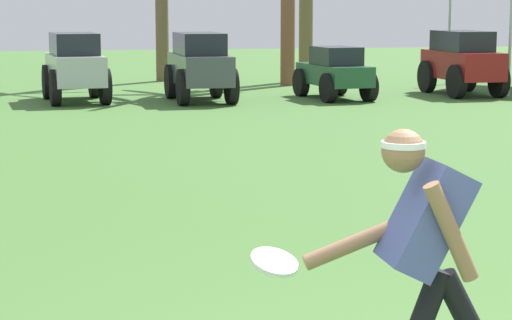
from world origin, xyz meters
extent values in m
cube|color=#4C5699|center=(0.57, 0.73, 0.96)|extent=(0.43, 0.35, 0.57)
sphere|color=#936B4C|center=(0.45, 0.73, 1.30)|extent=(0.21, 0.21, 0.21)
cylinder|color=white|center=(0.45, 0.73, 1.33)|extent=(0.22, 0.22, 0.03)
cylinder|color=#936B4C|center=(0.29, 0.91, 0.82)|extent=(0.57, 0.09, 0.27)
cylinder|color=#936B4C|center=(0.62, 0.53, 0.94)|extent=(0.28, 0.08, 0.49)
cylinder|color=white|center=(-0.13, 0.94, 0.73)|extent=(0.33, 0.32, 0.11)
cube|color=#B7BABF|center=(-0.73, 17.01, 0.66)|extent=(1.21, 2.43, 0.60)
cube|color=#1E232B|center=(-0.73, 17.06, 1.18)|extent=(1.01, 1.63, 0.44)
cylinder|color=black|center=(-1.29, 17.74, 0.36)|extent=(0.25, 0.73, 0.72)
cylinder|color=black|center=(-0.32, 17.83, 0.36)|extent=(0.25, 0.73, 0.72)
cylinder|color=black|center=(-1.14, 16.19, 0.36)|extent=(0.25, 0.73, 0.72)
cylinder|color=black|center=(-0.17, 16.28, 0.36)|extent=(0.25, 0.73, 0.72)
cube|color=#474C51|center=(1.78, 16.57, 0.66)|extent=(1.07, 2.39, 0.60)
cube|color=#1E232B|center=(1.78, 16.62, 1.18)|extent=(0.92, 1.58, 0.44)
cylinder|color=black|center=(1.26, 17.33, 0.36)|extent=(0.21, 0.73, 0.72)
cylinder|color=black|center=(2.24, 17.37, 0.36)|extent=(0.21, 0.73, 0.72)
cylinder|color=black|center=(1.32, 15.77, 0.36)|extent=(0.21, 0.73, 0.72)
cylinder|color=black|center=(2.30, 15.81, 0.36)|extent=(0.21, 0.73, 0.72)
cube|color=#235133|center=(4.64, 16.57, 0.51)|extent=(1.16, 2.29, 0.42)
cube|color=#1E232B|center=(4.65, 16.47, 0.91)|extent=(0.92, 1.19, 0.38)
cylinder|color=black|center=(4.10, 17.28, 0.30)|extent=(0.25, 0.62, 0.60)
cylinder|color=black|center=(4.99, 17.39, 0.30)|extent=(0.25, 0.62, 0.60)
cylinder|color=black|center=(4.29, 15.75, 0.30)|extent=(0.25, 0.62, 0.60)
cylinder|color=black|center=(5.18, 15.86, 0.30)|extent=(0.25, 0.62, 0.60)
cube|color=maroon|center=(7.64, 16.85, 0.66)|extent=(1.07, 2.38, 0.60)
cube|color=#1E232B|center=(7.63, 16.90, 1.18)|extent=(0.92, 1.58, 0.44)
cylinder|color=black|center=(7.12, 17.61, 0.36)|extent=(0.21, 0.73, 0.72)
cylinder|color=black|center=(8.10, 17.65, 0.36)|extent=(0.21, 0.73, 0.72)
cylinder|color=black|center=(7.18, 16.05, 0.36)|extent=(0.21, 0.73, 0.72)
cylinder|color=black|center=(8.16, 16.09, 0.36)|extent=(0.21, 0.73, 0.72)
cylinder|color=#B2B5BA|center=(8.50, 19.74, 1.05)|extent=(0.06, 0.06, 2.10)
cylinder|color=#B2B5BA|center=(8.50, 16.34, 1.05)|extent=(0.06, 0.06, 2.10)
camera|label=1|loc=(-1.18, -3.72, 1.99)|focal=70.00mm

